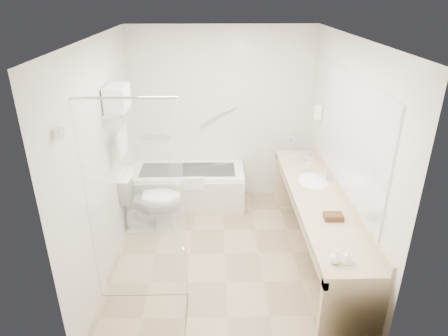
{
  "coord_description": "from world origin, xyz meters",
  "views": [
    {
      "loc": [
        -0.1,
        -3.97,
        2.93
      ],
      "look_at": [
        0.0,
        0.3,
        1.0
      ],
      "focal_mm": 32.0,
      "sensor_mm": 36.0,
      "label": 1
    }
  ],
  "objects_px": {
    "bathtub": "(188,187)",
    "water_bottle_left": "(310,161)",
    "toilet": "(151,200)",
    "vanity_counter": "(317,213)",
    "amenity_basket": "(333,217)"
  },
  "relations": [
    {
      "from": "bathtub",
      "to": "water_bottle_left",
      "type": "xyz_separation_m",
      "value": [
        1.59,
        -0.62,
        0.66
      ]
    },
    {
      "from": "bathtub",
      "to": "toilet",
      "type": "height_order",
      "value": "toilet"
    },
    {
      "from": "bathtub",
      "to": "vanity_counter",
      "type": "relative_size",
      "value": 0.59
    },
    {
      "from": "vanity_counter",
      "to": "toilet",
      "type": "relative_size",
      "value": 3.27
    },
    {
      "from": "bathtub",
      "to": "water_bottle_left",
      "type": "distance_m",
      "value": 1.83
    },
    {
      "from": "vanity_counter",
      "to": "water_bottle_left",
      "type": "xyz_separation_m",
      "value": [
        0.07,
        0.77,
        0.3
      ]
    },
    {
      "from": "amenity_basket",
      "to": "water_bottle_left",
      "type": "height_order",
      "value": "water_bottle_left"
    },
    {
      "from": "bathtub",
      "to": "amenity_basket",
      "type": "relative_size",
      "value": 8.75
    },
    {
      "from": "vanity_counter",
      "to": "water_bottle_left",
      "type": "bearing_deg",
      "value": 85.14
    },
    {
      "from": "bathtub",
      "to": "toilet",
      "type": "distance_m",
      "value": 0.78
    },
    {
      "from": "bathtub",
      "to": "water_bottle_left",
      "type": "height_order",
      "value": "water_bottle_left"
    },
    {
      "from": "bathtub",
      "to": "amenity_basket",
      "type": "height_order",
      "value": "amenity_basket"
    },
    {
      "from": "vanity_counter",
      "to": "bathtub",
      "type": "bearing_deg",
      "value": 137.65
    },
    {
      "from": "amenity_basket",
      "to": "water_bottle_left",
      "type": "distance_m",
      "value": 1.24
    },
    {
      "from": "toilet",
      "to": "bathtub",
      "type": "bearing_deg",
      "value": -38.81
    }
  ]
}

